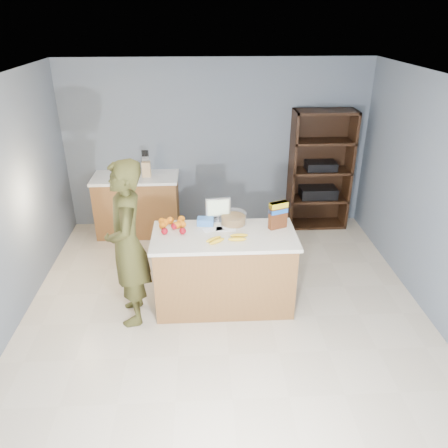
{
  "coord_description": "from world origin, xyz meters",
  "views": [
    {
      "loc": [
        -0.22,
        -3.86,
        3.07
      ],
      "look_at": [
        0.0,
        0.35,
        1.0
      ],
      "focal_mm": 35.0,
      "sensor_mm": 36.0,
      "label": 1
    }
  ],
  "objects_px": {
    "cereal_box": "(278,213)",
    "counter_peninsula": "(224,273)",
    "person": "(127,245)",
    "tv": "(218,208)",
    "shelving_unit": "(319,172)"
  },
  "relations": [
    {
      "from": "cereal_box",
      "to": "counter_peninsula",
      "type": "bearing_deg",
      "value": -167.84
    },
    {
      "from": "shelving_unit",
      "to": "cereal_box",
      "type": "distance_m",
      "value": 2.15
    },
    {
      "from": "tv",
      "to": "cereal_box",
      "type": "bearing_deg",
      "value": -17.88
    },
    {
      "from": "shelving_unit",
      "to": "person",
      "type": "distance_m",
      "value": 3.39
    },
    {
      "from": "counter_peninsula",
      "to": "person",
      "type": "relative_size",
      "value": 0.86
    },
    {
      "from": "counter_peninsula",
      "to": "cereal_box",
      "type": "relative_size",
      "value": 5.09
    },
    {
      "from": "counter_peninsula",
      "to": "shelving_unit",
      "type": "distance_m",
      "value": 2.61
    },
    {
      "from": "person",
      "to": "tv",
      "type": "bearing_deg",
      "value": 109.39
    },
    {
      "from": "shelving_unit",
      "to": "cereal_box",
      "type": "relative_size",
      "value": 5.88
    },
    {
      "from": "shelving_unit",
      "to": "cereal_box",
      "type": "bearing_deg",
      "value": -116.41
    },
    {
      "from": "tv",
      "to": "counter_peninsula",
      "type": "bearing_deg",
      "value": -81.14
    },
    {
      "from": "counter_peninsula",
      "to": "tv",
      "type": "bearing_deg",
      "value": 98.86
    },
    {
      "from": "tv",
      "to": "person",
      "type": "bearing_deg",
      "value": -151.53
    },
    {
      "from": "tv",
      "to": "cereal_box",
      "type": "relative_size",
      "value": 0.92
    },
    {
      "from": "person",
      "to": "tv",
      "type": "height_order",
      "value": "person"
    }
  ]
}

